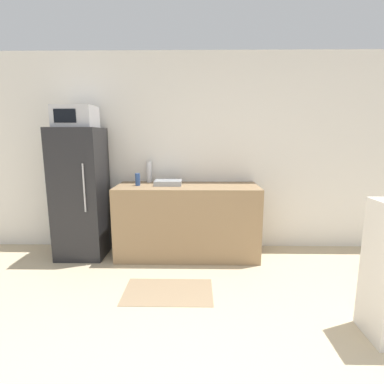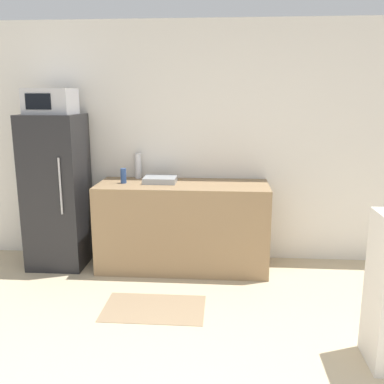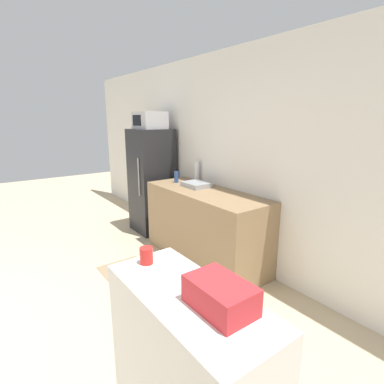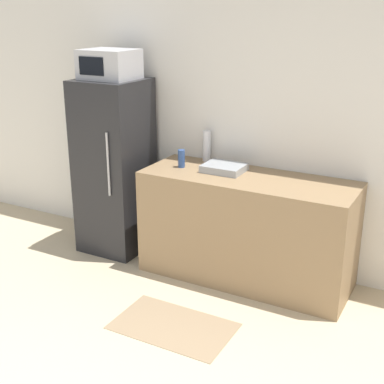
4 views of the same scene
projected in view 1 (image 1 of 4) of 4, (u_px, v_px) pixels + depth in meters
wall_back at (186, 153)px, 4.04m from camera, size 8.00×0.06×2.60m
refrigerator at (81, 193)px, 3.79m from camera, size 0.59×0.60×1.63m
microwave at (76, 117)px, 3.62m from camera, size 0.47×0.39×0.26m
counter at (187, 221)px, 3.84m from camera, size 1.78×0.66×0.92m
sink_basin at (168, 182)px, 3.81m from camera, size 0.34×0.28×0.06m
bottle_tall at (149, 172)px, 4.00m from camera, size 0.07×0.07×0.28m
bottle_short at (138, 179)px, 3.74m from camera, size 0.06×0.06×0.15m
kitchen_rug at (168, 292)px, 2.99m from camera, size 0.88×0.54×0.01m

